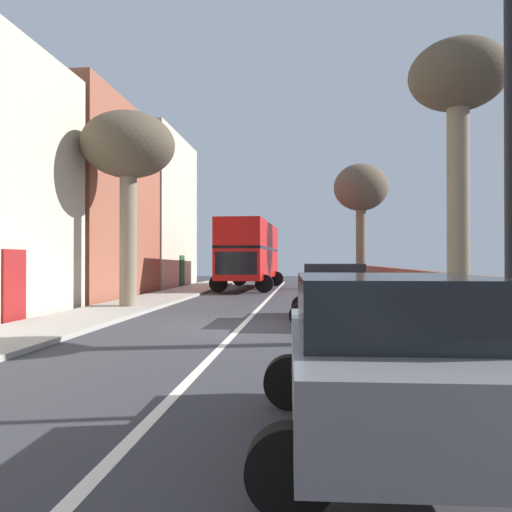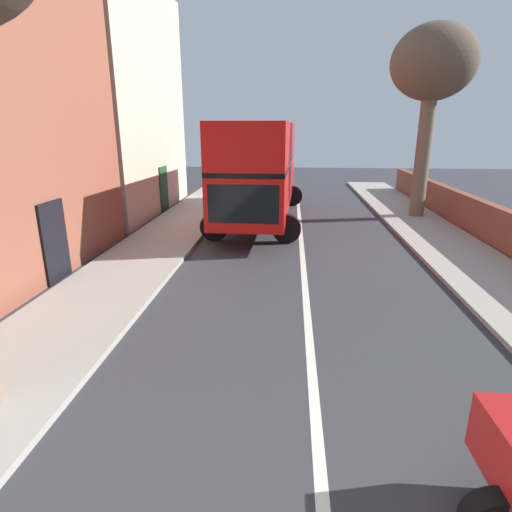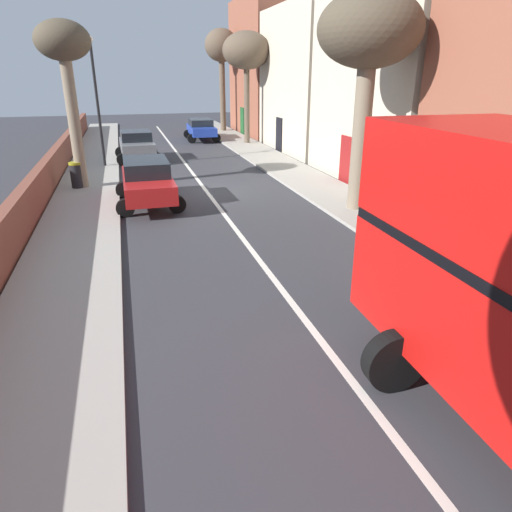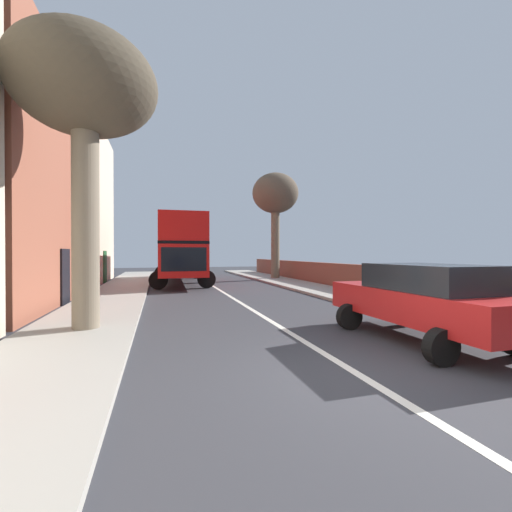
{
  "view_description": "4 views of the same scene",
  "coord_description": "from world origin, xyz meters",
  "px_view_note": "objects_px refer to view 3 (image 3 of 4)",
  "views": [
    {
      "loc": [
        1.74,
        -13.35,
        1.8
      ],
      "look_at": [
        -0.19,
        5.93,
        1.95
      ],
      "focal_mm": 35.06,
      "sensor_mm": 36.0,
      "label": 1
    },
    {
      "loc": [
        -0.43,
        -0.28,
        3.9
      ],
      "look_at": [
        -1.21,
        9.17,
        0.94
      ],
      "focal_mm": 29.16,
      "sensor_mm": 36.0,
      "label": 2
    },
    {
      "loc": [
        3.22,
        19.09,
        4.71
      ],
      "look_at": [
        1.1,
        11.63,
        1.61
      ],
      "focal_mm": 32.11,
      "sensor_mm": 36.0,
      "label": 3
    },
    {
      "loc": [
        -3.04,
        -4.45,
        1.93
      ],
      "look_at": [
        1.14,
        9.76,
        1.81
      ],
      "focal_mm": 23.16,
      "sensor_mm": 36.0,
      "label": 4
    }
  ],
  "objects_px": {
    "parked_car_blue_left_2": "(201,128)",
    "street_tree_left_2": "(221,49)",
    "street_tree_left_0": "(369,37)",
    "parked_car_red_right_0": "(147,180)",
    "parked_car_grey_right_1": "(137,144)",
    "street_tree_left_4": "(246,52)",
    "street_tree_right_3": "(64,53)",
    "lamppost_right": "(96,93)",
    "litter_bin_right": "(77,175)"
  },
  "relations": [
    {
      "from": "parked_car_red_right_0",
      "to": "lamppost_right",
      "type": "distance_m",
      "value": 8.88
    },
    {
      "from": "parked_car_blue_left_2",
      "to": "street_tree_left_4",
      "type": "xyz_separation_m",
      "value": [
        -2.78,
        3.03,
        5.15
      ]
    },
    {
      "from": "street_tree_left_2",
      "to": "litter_bin_right",
      "type": "distance_m",
      "value": 22.79
    },
    {
      "from": "parked_car_blue_left_2",
      "to": "street_tree_right_3",
      "type": "distance_m",
      "value": 16.85
    },
    {
      "from": "parked_car_red_right_0",
      "to": "parked_car_grey_right_1",
      "type": "distance_m",
      "value": 9.99
    },
    {
      "from": "parked_car_red_right_0",
      "to": "parked_car_grey_right_1",
      "type": "height_order",
      "value": "parked_car_red_right_0"
    },
    {
      "from": "parked_car_grey_right_1",
      "to": "street_tree_left_4",
      "type": "height_order",
      "value": "street_tree_left_4"
    },
    {
      "from": "parked_car_grey_right_1",
      "to": "street_tree_left_4",
      "type": "distance_m",
      "value": 10.39
    },
    {
      "from": "street_tree_right_3",
      "to": "litter_bin_right",
      "type": "bearing_deg",
      "value": 24.3
    },
    {
      "from": "street_tree_left_2",
      "to": "street_tree_left_4",
      "type": "bearing_deg",
      "value": 90.23
    },
    {
      "from": "street_tree_right_3",
      "to": "litter_bin_right",
      "type": "xyz_separation_m",
      "value": [
        0.19,
        0.09,
        -4.78
      ]
    },
    {
      "from": "street_tree_left_2",
      "to": "street_tree_left_4",
      "type": "height_order",
      "value": "street_tree_left_2"
    },
    {
      "from": "parked_car_grey_right_1",
      "to": "street_tree_right_3",
      "type": "xyz_separation_m",
      "value": [
        2.61,
        6.69,
        4.51
      ]
    },
    {
      "from": "parked_car_grey_right_1",
      "to": "street_tree_right_3",
      "type": "distance_m",
      "value": 8.48
    },
    {
      "from": "parked_car_grey_right_1",
      "to": "street_tree_left_2",
      "type": "relative_size",
      "value": 0.52
    },
    {
      "from": "parked_car_grey_right_1",
      "to": "street_tree_left_2",
      "type": "xyz_separation_m",
      "value": [
        -7.75,
        -12.54,
        5.66
      ]
    },
    {
      "from": "street_tree_left_2",
      "to": "street_tree_right_3",
      "type": "distance_m",
      "value": 21.87
    },
    {
      "from": "street_tree_left_2",
      "to": "street_tree_left_4",
      "type": "relative_size",
      "value": 1.11
    },
    {
      "from": "parked_car_red_right_0",
      "to": "street_tree_left_0",
      "type": "relative_size",
      "value": 0.64
    },
    {
      "from": "parked_car_red_right_0",
      "to": "street_tree_left_2",
      "type": "relative_size",
      "value": 0.57
    },
    {
      "from": "street_tree_right_3",
      "to": "street_tree_left_4",
      "type": "height_order",
      "value": "street_tree_left_4"
    },
    {
      "from": "street_tree_right_3",
      "to": "street_tree_left_4",
      "type": "bearing_deg",
      "value": -132.6
    },
    {
      "from": "street_tree_left_4",
      "to": "lamppost_right",
      "type": "relative_size",
      "value": 1.15
    },
    {
      "from": "parked_car_blue_left_2",
      "to": "litter_bin_right",
      "type": "bearing_deg",
      "value": 61.58
    },
    {
      "from": "parked_car_red_right_0",
      "to": "litter_bin_right",
      "type": "relative_size",
      "value": 4.22
    },
    {
      "from": "parked_car_red_right_0",
      "to": "parked_car_grey_right_1",
      "type": "xyz_separation_m",
      "value": [
        0.0,
        -9.99,
        -0.02
      ]
    },
    {
      "from": "parked_car_red_right_0",
      "to": "street_tree_right_3",
      "type": "height_order",
      "value": "street_tree_right_3"
    },
    {
      "from": "parked_car_grey_right_1",
      "to": "parked_car_blue_left_2",
      "type": "bearing_deg",
      "value": -123.21
    },
    {
      "from": "parked_car_red_right_0",
      "to": "street_tree_left_4",
      "type": "xyz_separation_m",
      "value": [
        -7.78,
        -14.6,
        5.08
      ]
    },
    {
      "from": "street_tree_right_3",
      "to": "parked_car_blue_left_2",
      "type": "bearing_deg",
      "value": -117.97
    },
    {
      "from": "parked_car_blue_left_2",
      "to": "street_tree_left_2",
      "type": "height_order",
      "value": "street_tree_left_2"
    },
    {
      "from": "parked_car_blue_left_2",
      "to": "litter_bin_right",
      "type": "distance_m",
      "value": 16.39
    },
    {
      "from": "street_tree_left_0",
      "to": "street_tree_left_2",
      "type": "height_order",
      "value": "street_tree_left_2"
    },
    {
      "from": "street_tree_left_4",
      "to": "parked_car_red_right_0",
      "type": "bearing_deg",
      "value": 61.95
    },
    {
      "from": "parked_car_red_right_0",
      "to": "litter_bin_right",
      "type": "xyz_separation_m",
      "value": [
        2.8,
        -3.22,
        -0.29
      ]
    },
    {
      "from": "parked_car_blue_left_2",
      "to": "street_tree_left_4",
      "type": "distance_m",
      "value": 6.59
    },
    {
      "from": "litter_bin_right",
      "to": "street_tree_left_0",
      "type": "bearing_deg",
      "value": 148.37
    },
    {
      "from": "street_tree_right_3",
      "to": "parked_car_grey_right_1",
      "type": "bearing_deg",
      "value": -111.3
    },
    {
      "from": "parked_car_red_right_0",
      "to": "parked_car_blue_left_2",
      "type": "distance_m",
      "value": 18.33
    },
    {
      "from": "parked_car_blue_left_2",
      "to": "street_tree_left_4",
      "type": "relative_size",
      "value": 0.63
    },
    {
      "from": "parked_car_blue_left_2",
      "to": "lamppost_right",
      "type": "xyz_separation_m",
      "value": [
        6.8,
        9.42,
        2.91
      ]
    },
    {
      "from": "parked_car_blue_left_2",
      "to": "litter_bin_right",
      "type": "height_order",
      "value": "parked_car_blue_left_2"
    },
    {
      "from": "parked_car_red_right_0",
      "to": "litter_bin_right",
      "type": "distance_m",
      "value": 4.28
    },
    {
      "from": "street_tree_right_3",
      "to": "lamppost_right",
      "type": "height_order",
      "value": "street_tree_right_3"
    },
    {
      "from": "street_tree_right_3",
      "to": "street_tree_left_0",
      "type": "bearing_deg",
      "value": 147.52
    },
    {
      "from": "street_tree_right_3",
      "to": "litter_bin_right",
      "type": "height_order",
      "value": "street_tree_right_3"
    },
    {
      "from": "street_tree_left_2",
      "to": "street_tree_right_3",
      "type": "relative_size",
      "value": 1.22
    },
    {
      "from": "street_tree_left_2",
      "to": "parked_car_blue_left_2",
      "type": "bearing_deg",
      "value": 60.67
    },
    {
      "from": "street_tree_left_0",
      "to": "lamppost_right",
      "type": "xyz_separation_m",
      "value": [
        9.05,
        -11.19,
        -2.0
      ]
    },
    {
      "from": "street_tree_left_0",
      "to": "street_tree_left_2",
      "type": "distance_m",
      "value": 25.52
    }
  ]
}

